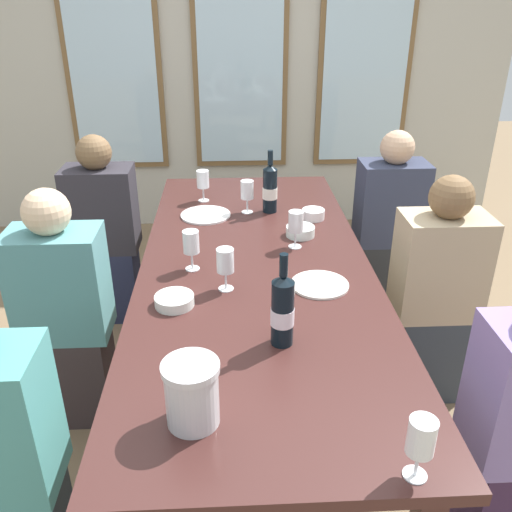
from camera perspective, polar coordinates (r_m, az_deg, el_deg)
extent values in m
plane|color=#7B6246|center=(2.73, -0.01, -14.89)|extent=(12.00, 12.00, 0.00)
cube|color=#B8B4A4|center=(4.36, -1.70, 21.66)|extent=(4.18, 0.06, 2.90)
cube|color=brown|center=(4.39, -15.06, 20.90)|extent=(0.72, 0.03, 1.88)
cube|color=silver|center=(4.38, -15.10, 20.87)|extent=(0.64, 0.01, 1.80)
cube|color=brown|center=(4.31, -1.68, 21.62)|extent=(0.72, 0.03, 1.88)
cube|color=silver|center=(4.30, -1.68, 21.60)|extent=(0.64, 0.01, 1.80)
cube|color=brown|center=(4.44, 11.58, 21.28)|extent=(0.72, 0.03, 1.88)
cube|color=silver|center=(4.43, 11.64, 21.26)|extent=(0.64, 0.01, 1.80)
cube|color=#3E201D|center=(2.32, -0.02, -1.41)|extent=(0.98, 2.40, 0.04)
cube|color=#3E201D|center=(3.49, -7.50, 1.48)|extent=(0.07, 0.07, 0.70)
cube|color=#3E201D|center=(3.51, 5.53, 1.77)|extent=(0.07, 0.07, 0.70)
cylinder|color=white|center=(2.17, 6.72, -3.00)|extent=(0.23, 0.23, 0.01)
cylinder|color=white|center=(2.84, -5.32, 4.32)|extent=(0.26, 0.26, 0.01)
cylinder|color=silver|center=(1.50, -6.73, -14.46)|extent=(0.14, 0.14, 0.17)
cylinder|color=silver|center=(1.44, -6.93, -11.59)|extent=(0.16, 0.16, 0.02)
cylinder|color=black|center=(1.77, 2.80, -6.03)|extent=(0.08, 0.07, 0.23)
cone|color=black|center=(1.71, 2.89, -2.43)|extent=(0.08, 0.07, 0.02)
cylinder|color=black|center=(1.68, 2.93, -0.95)|extent=(0.03, 0.03, 0.08)
cylinder|color=white|center=(1.78, 2.79, -6.34)|extent=(0.08, 0.08, 0.06)
cylinder|color=black|center=(2.85, 1.48, 6.88)|extent=(0.08, 0.07, 0.23)
cone|color=black|center=(2.81, 1.51, 9.33)|extent=(0.08, 0.07, 0.02)
cylinder|color=black|center=(2.79, 1.52, 10.30)|extent=(0.03, 0.03, 0.08)
cylinder|color=silver|center=(2.85, 1.47, 6.66)|extent=(0.08, 0.08, 0.06)
cylinder|color=white|center=(2.80, 6.05, 4.41)|extent=(0.12, 0.12, 0.05)
cylinder|color=white|center=(2.59, 4.69, 2.63)|extent=(0.14, 0.14, 0.05)
cylinder|color=white|center=(2.04, -8.58, -4.65)|extent=(0.15, 0.15, 0.04)
cylinder|color=white|center=(3.05, -5.52, 5.83)|extent=(0.06, 0.06, 0.00)
cylinder|color=white|center=(3.03, -5.55, 6.53)|extent=(0.01, 0.01, 0.07)
cylinder|color=white|center=(3.01, -5.62, 8.06)|extent=(0.07, 0.07, 0.09)
cylinder|color=#590C19|center=(3.01, -5.60, 7.59)|extent=(0.06, 0.06, 0.04)
cylinder|color=white|center=(2.48, 4.12, 0.99)|extent=(0.06, 0.06, 0.00)
cylinder|color=white|center=(2.47, 4.15, 1.82)|extent=(0.01, 0.01, 0.07)
cylinder|color=white|center=(2.43, 4.21, 3.64)|extent=(0.07, 0.07, 0.09)
cylinder|color=beige|center=(2.45, 4.19, 2.94)|extent=(0.06, 0.06, 0.03)
cylinder|color=white|center=(1.47, 16.34, -21.22)|extent=(0.06, 0.06, 0.00)
cylinder|color=white|center=(1.44, 16.55, -20.15)|extent=(0.01, 0.01, 0.07)
cylinder|color=white|center=(1.38, 17.02, -17.69)|extent=(0.07, 0.07, 0.09)
cylinder|color=beige|center=(1.40, 16.87, -18.48)|extent=(0.06, 0.06, 0.04)
cylinder|color=white|center=(2.87, -0.92, 4.65)|extent=(0.06, 0.06, 0.00)
cylinder|color=white|center=(2.86, -0.93, 5.38)|extent=(0.01, 0.01, 0.07)
cylinder|color=white|center=(2.83, -0.94, 6.99)|extent=(0.07, 0.07, 0.09)
cylinder|color=white|center=(2.30, -6.69, -1.33)|extent=(0.06, 0.06, 0.00)
cylinder|color=white|center=(2.28, -6.74, -0.45)|extent=(0.01, 0.01, 0.07)
cylinder|color=white|center=(2.24, -6.85, 1.49)|extent=(0.07, 0.07, 0.09)
cylinder|color=maroon|center=(2.26, -6.81, 0.72)|extent=(0.06, 0.06, 0.02)
cylinder|color=white|center=(2.14, -3.17, -3.44)|extent=(0.06, 0.06, 0.00)
cylinder|color=white|center=(2.12, -3.20, -2.52)|extent=(0.01, 0.01, 0.07)
cylinder|color=white|center=(2.08, -3.25, -0.46)|extent=(0.07, 0.07, 0.09)
cylinder|color=#590C19|center=(2.09, -3.23, -1.29)|extent=(0.06, 0.06, 0.02)
cube|color=#392441|center=(2.22, 24.93, -22.18)|extent=(0.32, 0.24, 0.45)
cube|color=#242944|center=(3.36, -14.98, -2.63)|extent=(0.32, 0.24, 0.45)
cube|color=#2D2A31|center=(3.17, -15.94, 4.75)|extent=(0.38, 0.24, 0.48)
sphere|color=brown|center=(3.07, -16.69, 10.40)|extent=(0.19, 0.19, 0.19)
cube|color=#292B2F|center=(3.43, 13.17, -1.85)|extent=(0.32, 0.24, 0.45)
cube|color=#31374F|center=(3.24, 14.00, 5.43)|extent=(0.38, 0.24, 0.48)
sphere|color=tan|center=(3.14, 14.65, 10.98)|extent=(0.19, 0.19, 0.19)
cube|color=#372B2C|center=(2.66, -18.42, -11.62)|extent=(0.32, 0.24, 0.45)
cube|color=teal|center=(2.41, -19.96, -2.83)|extent=(0.38, 0.24, 0.48)
sphere|color=beige|center=(2.28, -21.20, 4.34)|extent=(0.19, 0.19, 0.19)
cube|color=#313940|center=(2.79, 17.39, -9.54)|extent=(0.32, 0.24, 0.45)
cube|color=tan|center=(2.55, 18.77, -1.01)|extent=(0.38, 0.24, 0.48)
sphere|color=brown|center=(2.43, 19.87, 5.83)|extent=(0.19, 0.19, 0.19)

